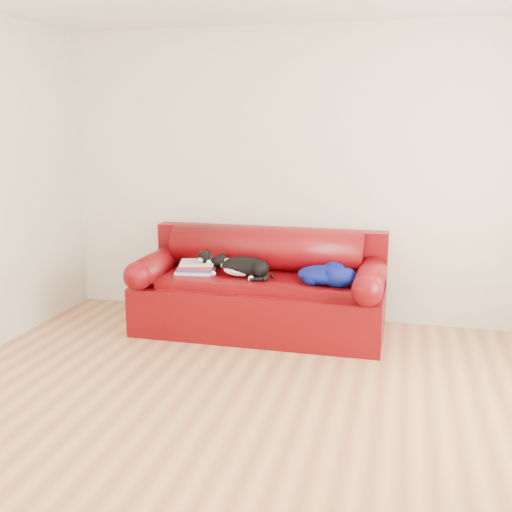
{
  "coord_description": "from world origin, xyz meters",
  "views": [
    {
      "loc": [
        0.88,
        -3.32,
        1.77
      ],
      "look_at": [
        -0.29,
        1.35,
        0.7
      ],
      "focal_mm": 42.0,
      "sensor_mm": 36.0,
      "label": 1
    }
  ],
  "objects_px": {
    "blanket": "(325,274)",
    "cat": "(244,267)",
    "sofa_base": "(260,304)",
    "book_stack": "(196,267)"
  },
  "relations": [
    {
      "from": "blanket",
      "to": "cat",
      "type": "bearing_deg",
      "value": 178.17
    },
    {
      "from": "sofa_base",
      "to": "blanket",
      "type": "xyz_separation_m",
      "value": [
        0.57,
        -0.11,
        0.33
      ]
    },
    {
      "from": "sofa_base",
      "to": "blanket",
      "type": "relative_size",
      "value": 3.98
    },
    {
      "from": "sofa_base",
      "to": "book_stack",
      "type": "distance_m",
      "value": 0.64
    },
    {
      "from": "cat",
      "to": "blanket",
      "type": "distance_m",
      "value": 0.69
    },
    {
      "from": "book_stack",
      "to": "cat",
      "type": "bearing_deg",
      "value": -4.41
    },
    {
      "from": "book_stack",
      "to": "cat",
      "type": "distance_m",
      "value": 0.44
    },
    {
      "from": "book_stack",
      "to": "blanket",
      "type": "relative_size",
      "value": 0.64
    },
    {
      "from": "sofa_base",
      "to": "cat",
      "type": "xyz_separation_m",
      "value": [
        -0.12,
        -0.09,
        0.34
      ]
    },
    {
      "from": "sofa_base",
      "to": "cat",
      "type": "height_order",
      "value": "cat"
    }
  ]
}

